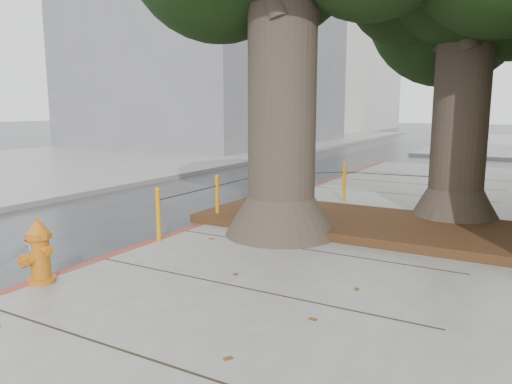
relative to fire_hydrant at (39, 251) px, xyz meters
The scene contains 9 objects.
ground 2.30m from the fire_hydrant, 31.25° to the left, with size 140.00×140.00×0.00m, color #28282B.
sidewalk_opposite 16.46m from the fire_hydrant, 137.33° to the left, with size 14.00×60.00×0.15m, color slate.
curb_red 3.69m from the fire_hydrant, 91.55° to the left, with size 0.14×26.00×0.16m, color maroon.
planter_bed 5.79m from the fire_hydrant, 61.00° to the left, with size 6.40×2.60×0.16m, color black.
building_far_grey 27.15m from the fire_hydrant, 119.50° to the left, with size 12.00×16.00×12.00m, color slate.
building_far_white 49.05m from the fire_hydrant, 108.12° to the left, with size 12.00×18.00×15.00m, color silver.
bollard_ring 5.63m from the fire_hydrant, 79.40° to the left, with size 3.79×5.39×0.95m.
fire_hydrant is the anchor object (origin of this frame).
car_dark 22.83m from the fire_hydrant, 118.32° to the left, with size 1.82×4.48×1.30m, color black.
Camera 1 is at (3.71, -5.21, 2.46)m, focal length 35.00 mm.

